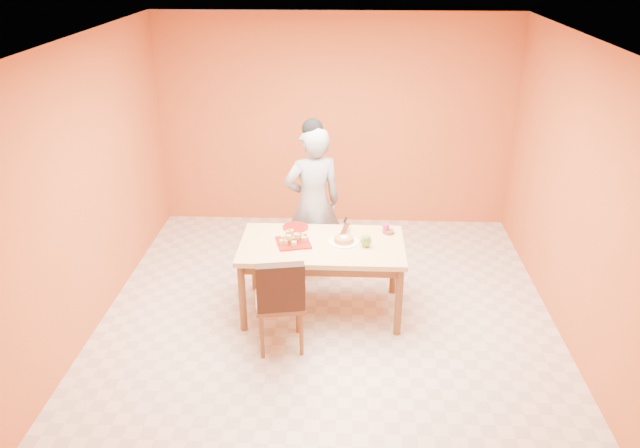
{
  "coord_description": "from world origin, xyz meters",
  "views": [
    {
      "loc": [
        0.18,
        -5.22,
        3.46
      ],
      "look_at": [
        -0.08,
        0.3,
        0.93
      ],
      "focal_mm": 35.0,
      "sensor_mm": 36.0,
      "label": 1
    }
  ],
  "objects_px": {
    "red_dinner_plate": "(296,227)",
    "egg_ornament": "(366,241)",
    "pastry_platter": "(293,242)",
    "sponge_cake": "(344,239)",
    "checker_tin": "(389,232)",
    "dining_table": "(322,252)",
    "person": "(313,204)",
    "magenta_glass": "(386,229)",
    "dining_chair": "(279,300)"
  },
  "relations": [
    {
      "from": "magenta_glass",
      "to": "dining_table",
      "type": "bearing_deg",
      "value": -156.62
    },
    {
      "from": "pastry_platter",
      "to": "checker_tin",
      "type": "relative_size",
      "value": 2.87
    },
    {
      "from": "person",
      "to": "magenta_glass",
      "type": "bearing_deg",
      "value": 129.0
    },
    {
      "from": "dining_chair",
      "to": "checker_tin",
      "type": "bearing_deg",
      "value": 31.53
    },
    {
      "from": "sponge_cake",
      "to": "checker_tin",
      "type": "xyz_separation_m",
      "value": [
        0.45,
        0.23,
        -0.02
      ]
    },
    {
      "from": "dining_table",
      "to": "sponge_cake",
      "type": "height_order",
      "value": "sponge_cake"
    },
    {
      "from": "egg_ornament",
      "to": "dining_table",
      "type": "bearing_deg",
      "value": -176.79
    },
    {
      "from": "dining_chair",
      "to": "egg_ornament",
      "type": "xyz_separation_m",
      "value": [
        0.78,
        0.58,
        0.33
      ]
    },
    {
      "from": "pastry_platter",
      "to": "sponge_cake",
      "type": "relative_size",
      "value": 1.62
    },
    {
      "from": "pastry_platter",
      "to": "checker_tin",
      "type": "distance_m",
      "value": 0.98
    },
    {
      "from": "dining_table",
      "to": "sponge_cake",
      "type": "bearing_deg",
      "value": 8.53
    },
    {
      "from": "red_dinner_plate",
      "to": "egg_ornament",
      "type": "xyz_separation_m",
      "value": [
        0.71,
        -0.41,
        0.06
      ]
    },
    {
      "from": "dining_table",
      "to": "pastry_platter",
      "type": "bearing_deg",
      "value": -177.56
    },
    {
      "from": "person",
      "to": "pastry_platter",
      "type": "bearing_deg",
      "value": 60.38
    },
    {
      "from": "egg_ornament",
      "to": "magenta_glass",
      "type": "relative_size",
      "value": 1.45
    },
    {
      "from": "sponge_cake",
      "to": "pastry_platter",
      "type": "bearing_deg",
      "value": -174.91
    },
    {
      "from": "dining_table",
      "to": "checker_tin",
      "type": "xyz_separation_m",
      "value": [
        0.66,
        0.26,
        0.11
      ]
    },
    {
      "from": "checker_tin",
      "to": "egg_ornament",
      "type": "bearing_deg",
      "value": -126.75
    },
    {
      "from": "dining_table",
      "to": "magenta_glass",
      "type": "relative_size",
      "value": 16.98
    },
    {
      "from": "sponge_cake",
      "to": "magenta_glass",
      "type": "relative_size",
      "value": 2.05
    },
    {
      "from": "sponge_cake",
      "to": "checker_tin",
      "type": "bearing_deg",
      "value": 26.93
    },
    {
      "from": "dining_table",
      "to": "magenta_glass",
      "type": "xyz_separation_m",
      "value": [
        0.63,
        0.27,
        0.14
      ]
    },
    {
      "from": "dining_chair",
      "to": "checker_tin",
      "type": "xyz_separation_m",
      "value": [
        1.02,
        0.9,
        0.28
      ]
    },
    {
      "from": "red_dinner_plate",
      "to": "checker_tin",
      "type": "distance_m",
      "value": 0.95
    },
    {
      "from": "dining_table",
      "to": "person",
      "type": "xyz_separation_m",
      "value": [
        -0.13,
        0.75,
        0.2
      ]
    },
    {
      "from": "dining_chair",
      "to": "pastry_platter",
      "type": "height_order",
      "value": "dining_chair"
    },
    {
      "from": "dining_table",
      "to": "pastry_platter",
      "type": "relative_size",
      "value": 5.11
    },
    {
      "from": "pastry_platter",
      "to": "red_dinner_plate",
      "type": "distance_m",
      "value": 0.36
    },
    {
      "from": "red_dinner_plate",
      "to": "egg_ornament",
      "type": "distance_m",
      "value": 0.82
    },
    {
      "from": "egg_ornament",
      "to": "checker_tin",
      "type": "bearing_deg",
      "value": 64.03
    },
    {
      "from": "red_dinner_plate",
      "to": "checker_tin",
      "type": "xyz_separation_m",
      "value": [
        0.95,
        -0.09,
        0.01
      ]
    },
    {
      "from": "magenta_glass",
      "to": "dining_chair",
      "type": "bearing_deg",
      "value": -137.2
    },
    {
      "from": "pastry_platter",
      "to": "red_dinner_plate",
      "type": "height_order",
      "value": "pastry_platter"
    },
    {
      "from": "dining_chair",
      "to": "dining_table",
      "type": "bearing_deg",
      "value": 50.97
    },
    {
      "from": "red_dinner_plate",
      "to": "egg_ornament",
      "type": "relative_size",
      "value": 1.94
    },
    {
      "from": "dining_chair",
      "to": "pastry_platter",
      "type": "xyz_separation_m",
      "value": [
        0.08,
        0.63,
        0.27
      ]
    },
    {
      "from": "red_dinner_plate",
      "to": "sponge_cake",
      "type": "distance_m",
      "value": 0.59
    },
    {
      "from": "person",
      "to": "pastry_platter",
      "type": "height_order",
      "value": "person"
    },
    {
      "from": "dining_table",
      "to": "egg_ornament",
      "type": "relative_size",
      "value": 11.72
    },
    {
      "from": "person",
      "to": "checker_tin",
      "type": "bearing_deg",
      "value": 129.38
    },
    {
      "from": "red_dinner_plate",
      "to": "sponge_cake",
      "type": "xyz_separation_m",
      "value": [
        0.5,
        -0.32,
        0.03
      ]
    },
    {
      "from": "dining_table",
      "to": "person",
      "type": "distance_m",
      "value": 0.79
    },
    {
      "from": "person",
      "to": "magenta_glass",
      "type": "relative_size",
      "value": 18.31
    },
    {
      "from": "person",
      "to": "sponge_cake",
      "type": "distance_m",
      "value": 0.8
    },
    {
      "from": "pastry_platter",
      "to": "red_dinner_plate",
      "type": "bearing_deg",
      "value": 91.48
    },
    {
      "from": "magenta_glass",
      "to": "sponge_cake",
      "type": "bearing_deg",
      "value": -150.09
    },
    {
      "from": "person",
      "to": "egg_ornament",
      "type": "height_order",
      "value": "person"
    },
    {
      "from": "egg_ornament",
      "to": "checker_tin",
      "type": "relative_size",
      "value": 1.25
    },
    {
      "from": "person",
      "to": "sponge_cake",
      "type": "relative_size",
      "value": 8.92
    },
    {
      "from": "egg_ornament",
      "to": "pastry_platter",
      "type": "bearing_deg",
      "value": -172.85
    }
  ]
}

